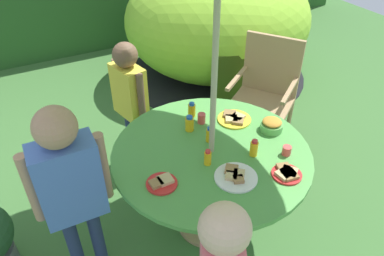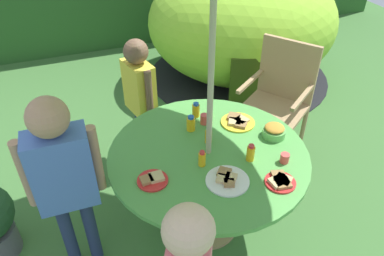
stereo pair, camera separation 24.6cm
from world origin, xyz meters
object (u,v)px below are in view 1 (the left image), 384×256
Objects in this scene: child_in_blue_shirt at (69,181)px; snack_bowl at (271,125)px; juice_bottle_center_back at (208,158)px; juice_bottle_mid_left at (190,124)px; juice_bottle_near_left at (192,110)px; juice_bottle_far_left at (210,135)px; garden_table at (211,168)px; juice_bottle_center_front at (254,148)px; child_in_yellow_shirt at (129,91)px; plate_back_edge at (162,183)px; plate_far_right at (287,173)px; cup_near at (287,151)px; plate_front_edge at (236,176)px; cup_far at (201,118)px; dome_tent at (218,21)px; wooden_chair at (265,88)px; plate_near_right at (234,118)px.

snack_bowl is (1.36, -0.01, -0.08)m from child_in_blue_shirt.
juice_bottle_center_back is 0.37m from juice_bottle_mid_left.
juice_bottle_far_left is (-0.03, -0.32, -0.00)m from juice_bottle_near_left.
garden_table is 8.26× the size of snack_bowl.
child_in_blue_shirt is 0.90m from juice_bottle_mid_left.
juice_bottle_mid_left is at bearing 17.18° from child_in_blue_shirt.
juice_bottle_center_front is at bearing -148.03° from snack_bowl.
plate_back_edge is at bearing -23.45° from child_in_yellow_shirt.
plate_far_right reaches higher than garden_table.
child_in_yellow_shirt is at bearing 117.85° from cup_near.
cup_far is at bearing 80.94° from plate_front_edge.
plate_far_right is (1.16, -0.42, -0.10)m from child_in_blue_shirt.
child_in_blue_shirt reaches higher than juice_bottle_mid_left.
juice_bottle_near_left is at bearing 104.33° from plate_far_right.
snack_bowl is 0.56m from plate_front_edge.
dome_tent is 14.78× the size of plate_back_edge.
wooden_chair reaches higher than plate_far_right.
juice_bottle_near_left is (-1.21, -1.65, 0.08)m from dome_tent.
garden_table is 0.51m from cup_near.
plate_near_right is 2.07× the size of juice_bottle_center_front.
plate_front_edge is at bearing -103.99° from dome_tent.
plate_back_edge is 0.50m from juice_bottle_far_left.
plate_near_right is 0.31m from juice_bottle_near_left.
dome_tent is at bearing 68.56° from snack_bowl.
juice_bottle_center_front is (1.10, -0.18, -0.06)m from child_in_blue_shirt.
dome_tent reaches higher than juice_bottle_near_left.
juice_bottle_near_left is 1.04× the size of juice_bottle_center_back.
juice_bottle_center_back is at bearing -141.51° from plate_near_right.
dome_tent is 24.48× the size of juice_bottle_far_left.
plate_front_edge is (-0.98, -0.98, 0.17)m from wooden_chair.
snack_bowl reaches higher than plate_back_edge.
juice_bottle_far_left is 0.31m from juice_bottle_center_front.
cup_near is (1.29, -0.27, -0.09)m from child_in_blue_shirt.
plate_back_edge is at bearing -134.51° from juice_bottle_mid_left.
juice_bottle_center_back is at bearing -88.65° from wooden_chair.
plate_front_edge is at bearing 156.13° from plate_far_right.
plate_back_edge is 1.01× the size of plate_far_right.
juice_bottle_near_left is 1.01× the size of juice_bottle_far_left.
juice_bottle_mid_left reaches higher than cup_near.
snack_bowl is at bearing 0.57° from garden_table.
wooden_chair is 2.01m from child_in_blue_shirt.
garden_table is 0.47m from juice_bottle_near_left.
juice_bottle_far_left reaches higher than garden_table.
garden_table is 0.48× the size of dome_tent.
juice_bottle_mid_left is at bearing -122.95° from juice_bottle_near_left.
juice_bottle_center_front is at bearing -8.10° from child_in_blue_shirt.
plate_near_right is 0.35m from juice_bottle_mid_left.
juice_bottle_center_back is (-0.56, -0.10, 0.01)m from snack_bowl.
cup_near reaches higher than plate_far_right.
snack_bowl is 0.56m from juice_bottle_mid_left.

